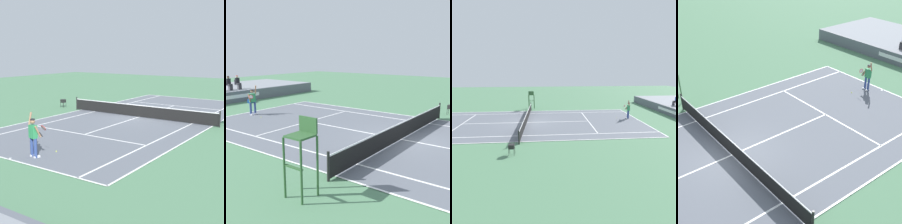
{
  "view_description": "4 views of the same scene",
  "coord_description": "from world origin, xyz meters",
  "views": [
    {
      "loc": [
        -12.07,
        21.26,
        4.81
      ],
      "look_at": [
        -0.23,
        3.85,
        1.0
      ],
      "focal_mm": 53.93,
      "sensor_mm": 36.0,
      "label": 1
    },
    {
      "loc": [
        -13.01,
        -5.68,
        4.31
      ],
      "look_at": [
        -0.23,
        3.85,
        1.0
      ],
      "focal_mm": 45.57,
      "sensor_mm": 36.0,
      "label": 2
    },
    {
      "loc": [
        19.98,
        2.09,
        5.51
      ],
      "look_at": [
        -0.23,
        3.85,
        1.0
      ],
      "focal_mm": 31.96,
      "sensor_mm": 36.0,
      "label": 3
    },
    {
      "loc": [
        11.96,
        -5.86,
        9.91
      ],
      "look_at": [
        -0.23,
        3.85,
        1.0
      ],
      "focal_mm": 52.65,
      "sensor_mm": 36.0,
      "label": 4
    }
  ],
  "objects": [
    {
      "name": "ground_plane",
      "position": [
        0.0,
        0.0,
        0.0
      ],
      "size": [
        80.0,
        80.0,
        0.0
      ],
      "primitive_type": "plane",
      "color": "#4C7A56"
    },
    {
      "name": "court",
      "position": [
        0.0,
        0.0,
        0.01
      ],
      "size": [
        11.08,
        23.88,
        0.03
      ],
      "color": "slate",
      "rests_on": "ground"
    },
    {
      "name": "net",
      "position": [
        0.0,
        0.0,
        0.52
      ],
      "size": [
        11.98,
        0.1,
        1.07
      ],
      "color": "black",
      "rests_on": "ground"
    },
    {
      "name": "tennis_player",
      "position": [
        -0.76,
        10.99,
        0.99
      ],
      "size": [
        0.82,
        0.61,
        2.08
      ],
      "color": "navy",
      "rests_on": "ground"
    },
    {
      "name": "tennis_ball",
      "position": [
        -1.02,
        9.82,
        0.03
      ],
      "size": [
        0.07,
        0.07,
        0.07
      ],
      "primitive_type": "sphere",
      "color": "#D1E533",
      "rests_on": "ground"
    }
  ]
}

